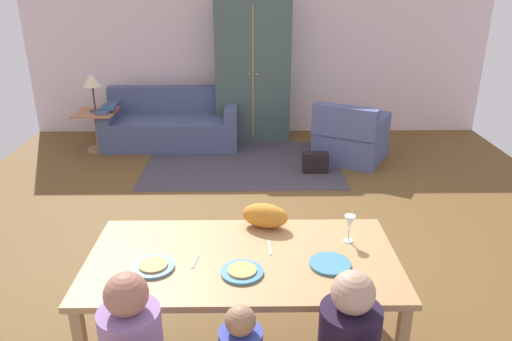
# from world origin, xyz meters

# --- Properties ---
(ground_plane) EXTENTS (7.13, 6.09, 0.02)m
(ground_plane) POSITION_xyz_m (0.00, 0.45, -0.01)
(ground_plane) COLOR brown
(back_wall) EXTENTS (7.13, 0.10, 2.70)m
(back_wall) POSITION_xyz_m (0.00, 3.54, 1.35)
(back_wall) COLOR silver
(back_wall) RESTS_ON ground_plane
(dining_table) EXTENTS (1.91, 0.97, 0.76)m
(dining_table) POSITION_xyz_m (-0.16, -1.57, 0.69)
(dining_table) COLOR tan
(dining_table) RESTS_ON ground_plane
(plate_near_man) EXTENTS (0.25, 0.25, 0.02)m
(plate_near_man) POSITION_xyz_m (-0.69, -1.69, 0.77)
(plate_near_man) COLOR teal
(plate_near_man) RESTS_ON dining_table
(pizza_near_man) EXTENTS (0.17, 0.17, 0.01)m
(pizza_near_man) POSITION_xyz_m (-0.69, -1.69, 0.78)
(pizza_near_man) COLOR tan
(pizza_near_man) RESTS_ON plate_near_man
(plate_near_child) EXTENTS (0.25, 0.25, 0.02)m
(plate_near_child) POSITION_xyz_m (-0.16, -1.75, 0.77)
(plate_near_child) COLOR teal
(plate_near_child) RESTS_ON dining_table
(pizza_near_child) EXTENTS (0.17, 0.17, 0.01)m
(pizza_near_child) POSITION_xyz_m (-0.16, -1.75, 0.78)
(pizza_near_child) COLOR #DA9F50
(pizza_near_child) RESTS_ON plate_near_child
(plate_near_woman) EXTENTS (0.25, 0.25, 0.02)m
(plate_near_woman) POSITION_xyz_m (0.36, -1.67, 0.77)
(plate_near_woman) COLOR teal
(plate_near_woman) RESTS_ON dining_table
(wine_glass) EXTENTS (0.07, 0.07, 0.19)m
(wine_glass) POSITION_xyz_m (0.52, -1.39, 0.89)
(wine_glass) COLOR silver
(wine_glass) RESTS_ON dining_table
(fork) EXTENTS (0.04, 0.15, 0.01)m
(fork) POSITION_xyz_m (-0.45, -1.62, 0.76)
(fork) COLOR silver
(fork) RESTS_ON dining_table
(knife) EXTENTS (0.02, 0.17, 0.01)m
(knife) POSITION_xyz_m (0.01, -1.47, 0.76)
(knife) COLOR silver
(knife) RESTS_ON dining_table
(cat) EXTENTS (0.35, 0.24, 0.17)m
(cat) POSITION_xyz_m (-0.01, -1.18, 0.84)
(cat) COLOR orange
(cat) RESTS_ON dining_table
(area_rug) EXTENTS (2.60, 1.80, 0.01)m
(area_rug) POSITION_xyz_m (-0.22, 1.98, 0.00)
(area_rug) COLOR #413B45
(area_rug) RESTS_ON ground_plane
(couch) EXTENTS (1.96, 0.86, 0.82)m
(couch) POSITION_xyz_m (-1.28, 2.84, 0.30)
(couch) COLOR #485479
(couch) RESTS_ON ground_plane
(armchair) EXTENTS (1.16, 1.16, 0.82)m
(armchair) POSITION_xyz_m (1.25, 2.14, 0.32)
(armchair) COLOR #4F5A89
(armchair) RESTS_ON ground_plane
(armoire) EXTENTS (1.10, 0.59, 2.10)m
(armoire) POSITION_xyz_m (-0.07, 3.15, 1.05)
(armoire) COLOR #415653
(armoire) RESTS_ON ground_plane
(side_table) EXTENTS (0.56, 0.56, 0.58)m
(side_table) POSITION_xyz_m (-2.31, 2.58, 0.38)
(side_table) COLOR #B0754E
(side_table) RESTS_ON ground_plane
(table_lamp) EXTENTS (0.26, 0.26, 0.54)m
(table_lamp) POSITION_xyz_m (-2.31, 2.58, 1.01)
(table_lamp) COLOR #423541
(table_lamp) RESTS_ON side_table
(book_lower) EXTENTS (0.22, 0.16, 0.03)m
(book_lower) POSITION_xyz_m (-2.10, 2.61, 0.59)
(book_lower) COLOR maroon
(book_lower) RESTS_ON side_table
(book_upper) EXTENTS (0.22, 0.16, 0.03)m
(book_upper) POSITION_xyz_m (-2.14, 2.56, 0.62)
(book_upper) COLOR #2C588B
(book_upper) RESTS_ON book_lower
(handbag) EXTENTS (0.32, 0.16, 0.26)m
(handbag) POSITION_xyz_m (0.73, 1.68, 0.13)
(handbag) COLOR black
(handbag) RESTS_ON ground_plane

